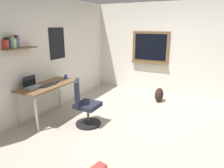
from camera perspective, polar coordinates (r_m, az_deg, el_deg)
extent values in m
plane|color=#ADA393|center=(4.24, 9.43, -12.10)|extent=(5.20, 5.20, 0.00)
cube|color=silver|center=(5.08, -17.32, 7.57)|extent=(5.00, 0.10, 2.60)
cube|color=brown|center=(4.38, -23.87, 9.00)|extent=(0.68, 0.20, 0.02)
cube|color=black|center=(5.22, -14.88, 10.74)|extent=(0.52, 0.01, 0.74)
cube|color=#C63833|center=(4.22, -27.27, 9.65)|extent=(0.04, 0.14, 0.16)
cube|color=black|center=(4.24, -26.85, 9.97)|extent=(0.03, 0.14, 0.20)
cube|color=teal|center=(4.26, -26.39, 10.06)|extent=(0.04, 0.14, 0.20)
cube|color=gold|center=(4.29, -26.00, 10.35)|extent=(0.02, 0.14, 0.23)
cube|color=silver|center=(4.31, -25.63, 10.08)|extent=(0.03, 0.14, 0.18)
cube|color=#3D934C|center=(4.33, -25.24, 10.12)|extent=(0.03, 0.14, 0.18)
cube|color=#7A3D99|center=(4.35, -24.88, 10.58)|extent=(0.04, 0.14, 0.24)
cube|color=silver|center=(6.17, 17.16, 8.96)|extent=(0.10, 5.00, 2.60)
cube|color=brown|center=(6.27, 10.54, 9.96)|extent=(0.04, 1.10, 0.90)
cube|color=black|center=(6.26, 10.49, 9.94)|extent=(0.01, 0.94, 0.76)
cube|color=brown|center=(6.29, 10.20, 5.71)|extent=(0.12, 1.10, 0.03)
cube|color=brown|center=(4.62, -17.18, -0.30)|extent=(1.32, 0.61, 0.03)
cylinder|color=#B7B7BC|center=(4.18, -20.06, -7.79)|extent=(0.04, 0.04, 0.73)
cylinder|color=#B7B7BC|center=(5.00, -10.05, -3.12)|extent=(0.04, 0.04, 0.73)
cylinder|color=#B7B7BC|center=(4.54, -24.30, -6.40)|extent=(0.04, 0.04, 0.73)
cylinder|color=#B7B7BC|center=(5.30, -14.26, -2.28)|extent=(0.04, 0.04, 0.73)
cylinder|color=black|center=(4.37, -6.50, -10.76)|extent=(0.52, 0.52, 0.04)
cylinder|color=#4C4C51|center=(4.29, -6.58, -8.49)|extent=(0.05, 0.05, 0.34)
cube|color=#1E2333|center=(4.21, -6.67, -5.82)|extent=(0.44, 0.44, 0.09)
cube|color=#1E2333|center=(4.12, -9.58, -2.20)|extent=(0.37, 0.27, 0.48)
cube|color=#ADAFB5|center=(4.49, -20.80, -0.77)|extent=(0.31, 0.21, 0.02)
cube|color=black|center=(4.53, -21.79, 0.79)|extent=(0.31, 0.01, 0.21)
cube|color=black|center=(4.51, -17.09, -0.32)|extent=(0.37, 0.13, 0.02)
ellipsoid|color=#262628|center=(4.71, -14.75, 0.61)|extent=(0.10, 0.06, 0.03)
cylinder|color=#334CA5|center=(4.98, -12.57, 1.95)|extent=(0.08, 0.08, 0.09)
ellipsoid|color=black|center=(5.65, 12.82, -2.91)|extent=(0.32, 0.22, 0.38)
cube|color=#C63833|center=(3.11, -3.75, -21.90)|extent=(0.23, 0.19, 0.02)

